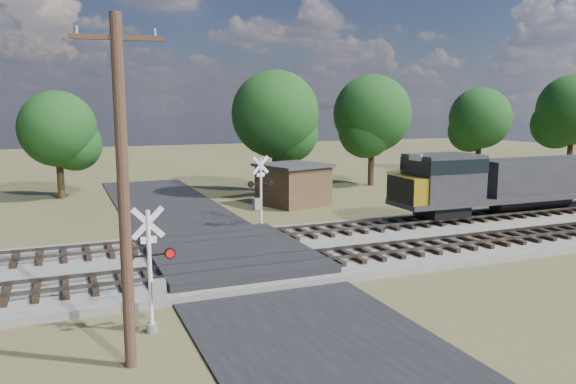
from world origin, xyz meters
name	(u,v)px	position (x,y,z in m)	size (l,w,h in m)	color
ground	(232,264)	(0.00, 0.00, 0.00)	(160.00, 160.00, 0.00)	#484A27
ballast_bed	(411,239)	(10.00, 0.50, 0.15)	(140.00, 10.00, 0.30)	gray
road	(232,263)	(0.00, 0.00, 0.04)	(7.00, 60.00, 0.08)	black
crossing_panel	(228,254)	(0.00, 0.50, 0.32)	(7.00, 9.00, 0.62)	#262628
track_near	(313,259)	(3.12, -2.00, 0.41)	(140.00, 2.60, 0.33)	black
track_far	(273,235)	(3.12, 3.00, 0.41)	(140.00, 2.60, 0.33)	black
crossing_signal_near	(153,281)	(-4.46, -6.58, 1.68)	(1.63, 0.35, 4.04)	silver
crossing_signal_far	(260,198)	(3.69, 6.65, 1.77)	(1.70, 0.47, 4.25)	silver
utility_pole	(123,187)	(-5.44, -8.72, 4.97)	(2.29, 0.41, 9.38)	#3E271C
equipment_shed	(293,184)	(8.52, 13.14, 1.51)	(5.44, 5.44, 2.98)	#48311E
treeline	(242,115)	(6.83, 19.75, 6.35)	(80.32, 11.52, 10.77)	black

